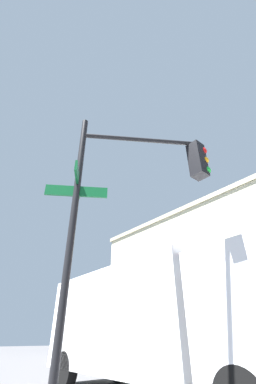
% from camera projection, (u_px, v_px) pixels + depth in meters
% --- Properties ---
extents(traffic_signal_near, '(1.91, 2.67, 5.37)m').
position_uv_depth(traffic_signal_near, '(138.00, 188.00, 4.61)').
color(traffic_signal_near, black).
rests_on(traffic_signal_near, ground_plane).
extents(building_stucco, '(18.97, 19.55, 11.80)m').
position_uv_depth(building_stucco, '(235.00, 288.00, 26.27)').
color(building_stucco, beige).
rests_on(building_stucco, ground_plane).
extents(box_truck_second, '(8.66, 2.67, 3.23)m').
position_uv_depth(box_truck_second, '(153.00, 320.00, 7.02)').
color(box_truck_second, silver).
rests_on(box_truck_second, ground_plane).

